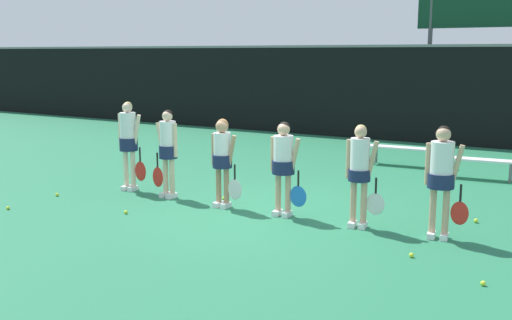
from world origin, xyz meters
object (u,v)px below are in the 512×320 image
Objects in this scene: tennis_ball_5 at (57,195)px; player_4 at (360,168)px; player_3 at (284,161)px; tennis_ball_3 at (126,212)px; bench_courtside at (477,162)px; scoreboard at (493,12)px; tennis_ball_4 at (8,208)px; player_1 at (168,147)px; tennis_ball_2 at (483,283)px; player_0 at (129,139)px; tennis_ball_0 at (411,255)px; tennis_ball_1 at (476,221)px; tennis_ball_6 at (224,198)px; player_2 at (223,155)px; bench_far at (407,150)px; player_5 at (442,172)px.

player_4 is at bearing 9.85° from tennis_ball_5.
player_3 is 24.94× the size of tennis_ball_3.
player_3 is at bearing -120.46° from bench_courtside.
tennis_ball_3 is at bearing -155.01° from player_3.
player_3 is (-1.45, -10.61, -3.00)m from scoreboard.
player_1 is at bearing 49.36° from tennis_ball_4.
player_4 is (-0.91, -4.88, 0.58)m from bench_courtside.
player_3 is 4.01m from tennis_ball_2.
player_0 reaches higher than tennis_ball_0.
tennis_ball_1 is 4.54m from tennis_ball_6.
scoreboard reaches higher than player_4.
tennis_ball_4 is at bearing -87.83° from tennis_ball_5.
tennis_ball_5 is at bearing -134.28° from player_0.
player_0 is 1.77m from tennis_ball_5.
player_2 is (1.32, -0.08, -0.04)m from player_1.
tennis_ball_3 is at bearing -176.47° from tennis_ball_0.
tennis_ball_6 is (-0.27, 0.44, -0.93)m from player_2.
bench_courtside reaches higher than tennis_ball_2.
tennis_ball_6 is (-2.95, -10.20, -3.93)m from scoreboard.
tennis_ball_1 is at bearing 79.06° from tennis_ball_0.
tennis_ball_0 is 7.07m from tennis_ball_4.
tennis_ball_6 is at bearing 25.35° from tennis_ball_5.
scoreboard reaches higher than player_3.
bench_courtside is at bearing -81.82° from scoreboard.
bench_courtside is 7.78m from tennis_ball_3.
player_2 is 1.23m from player_3.
player_3 is at bearing -97.79° from scoreboard.
player_3 is (3.62, -0.13, -0.10)m from player_0.
player_1 is at bearing -167.88° from tennis_ball_1.
player_3 reaches higher than tennis_ball_0.
tennis_ball_2 is at bearing -2.51° from tennis_ball_3.
tennis_ball_0 is 2.27m from tennis_ball_1.
tennis_ball_4 is at bearing -126.73° from bench_far.
player_2 is 1.97m from tennis_ball_3.
player_5 reaches higher than bench_courtside.
tennis_ball_1 is at bearing 19.15° from player_3.
tennis_ball_4 is at bearing -139.10° from bench_courtside.
player_1 is 1.67m from tennis_ball_3.
player_3 is at bearing 158.38° from tennis_ball_0.
player_5 is at bearing -1.94° from player_3.
player_2 is at bearing 33.50° from tennis_ball_4.
tennis_ball_5 is (-1.94, -1.06, -0.97)m from player_1.
scoreboard is 2.95× the size of player_1.
tennis_ball_5 is (-5.86, -1.02, -0.94)m from player_4.
player_0 reaches higher than player_3.
player_0 is 1.12× the size of player_2.
tennis_ball_3 is at bearing -57.12° from player_0.
player_5 is at bearing -91.27° from bench_courtside.
scoreboard is at bearing 99.86° from tennis_ball_2.
bench_far is at bearing -100.93° from scoreboard.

